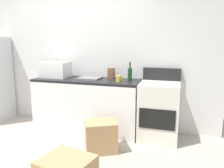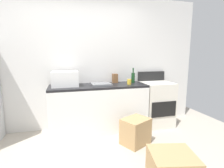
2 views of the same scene
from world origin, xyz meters
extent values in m
cube|color=silver|center=(0.00, 1.55, 1.30)|extent=(5.00, 0.10, 2.60)
cube|color=white|center=(0.30, 1.20, 0.43)|extent=(1.80, 0.60, 0.86)
cube|color=black|center=(0.30, 1.20, 0.88)|extent=(1.80, 0.60, 0.04)
cube|color=silver|center=(1.52, 1.20, 0.45)|extent=(0.60, 0.60, 0.90)
cube|color=black|center=(1.52, 0.90, 0.42)|extent=(0.52, 0.02, 0.30)
cube|color=black|center=(1.52, 1.46, 1.00)|extent=(0.60, 0.08, 0.20)
cube|color=white|center=(-0.30, 1.24, 1.04)|extent=(0.46, 0.34, 0.27)
cube|color=slate|center=(0.35, 1.22, 0.92)|extent=(0.36, 0.32, 0.03)
cylinder|color=#193F1E|center=(1.03, 1.29, 1.00)|extent=(0.07, 0.07, 0.20)
cylinder|color=#193F1E|center=(1.03, 1.29, 1.15)|extent=(0.03, 0.03, 0.10)
cylinder|color=gold|center=(0.88, 1.13, 0.95)|extent=(0.08, 0.08, 0.10)
cube|color=brown|center=(0.68, 1.39, 0.99)|extent=(0.10, 0.10, 0.18)
cube|color=tan|center=(0.79, 0.54, 0.22)|extent=(0.54, 0.50, 0.43)
camera|label=1|loc=(1.79, -2.25, 1.53)|focal=35.99mm
camera|label=2|loc=(-0.29, -1.95, 1.46)|focal=27.78mm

